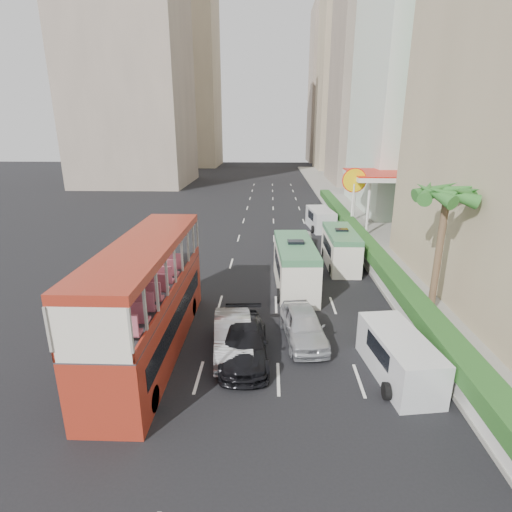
{
  "coord_description": "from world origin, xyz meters",
  "views": [
    {
      "loc": [
        -0.81,
        -15.64,
        9.58
      ],
      "look_at": [
        -1.5,
        4.0,
        3.2
      ],
      "focal_mm": 28.0,
      "sensor_mm": 36.0,
      "label": 1
    }
  ],
  "objects_px": {
    "minibus_far": "(340,248)",
    "panel_van_near": "(398,356)",
    "car_black": "(244,357)",
    "car_silver_lane_b": "(303,340)",
    "double_decker_bus": "(149,298)",
    "shell_station": "(382,201)",
    "minibus_near": "(295,266)",
    "car_silver_lane_a": "(233,351)",
    "van_asset": "(296,250)",
    "panel_van_far": "(320,219)",
    "palm_tree": "(438,255)"
  },
  "relations": [
    {
      "from": "car_silver_lane_a",
      "to": "minibus_far",
      "type": "height_order",
      "value": "minibus_far"
    },
    {
      "from": "minibus_far",
      "to": "palm_tree",
      "type": "height_order",
      "value": "palm_tree"
    },
    {
      "from": "palm_tree",
      "to": "car_black",
      "type": "bearing_deg",
      "value": -155.31
    },
    {
      "from": "car_silver_lane_b",
      "to": "van_asset",
      "type": "height_order",
      "value": "car_silver_lane_b"
    },
    {
      "from": "palm_tree",
      "to": "shell_station",
      "type": "distance_m",
      "value": 19.14
    },
    {
      "from": "van_asset",
      "to": "shell_station",
      "type": "distance_m",
      "value": 11.76
    },
    {
      "from": "minibus_near",
      "to": "shell_station",
      "type": "xyz_separation_m",
      "value": [
        9.23,
        15.49,
        1.3
      ]
    },
    {
      "from": "car_black",
      "to": "shell_station",
      "type": "bearing_deg",
      "value": 59.33
    },
    {
      "from": "car_black",
      "to": "panel_van_near",
      "type": "xyz_separation_m",
      "value": [
        6.24,
        -1.18,
        0.9
      ]
    },
    {
      "from": "car_silver_lane_b",
      "to": "car_black",
      "type": "relative_size",
      "value": 0.89
    },
    {
      "from": "van_asset",
      "to": "car_black",
      "type": "bearing_deg",
      "value": -97.13
    },
    {
      "from": "car_black",
      "to": "panel_van_near",
      "type": "height_order",
      "value": "panel_van_near"
    },
    {
      "from": "minibus_near",
      "to": "panel_van_near",
      "type": "relative_size",
      "value": 1.45
    },
    {
      "from": "car_black",
      "to": "van_asset",
      "type": "distance_m",
      "value": 16.25
    },
    {
      "from": "car_black",
      "to": "palm_tree",
      "type": "distance_m",
      "value": 11.17
    },
    {
      "from": "double_decker_bus",
      "to": "shell_station",
      "type": "distance_m",
      "value": 28.02
    },
    {
      "from": "minibus_near",
      "to": "double_decker_bus",
      "type": "bearing_deg",
      "value": -135.1
    },
    {
      "from": "double_decker_bus",
      "to": "car_silver_lane_b",
      "type": "relative_size",
      "value": 2.46
    },
    {
      "from": "minibus_far",
      "to": "double_decker_bus",
      "type": "bearing_deg",
      "value": -131.18
    },
    {
      "from": "minibus_near",
      "to": "car_silver_lane_b",
      "type": "bearing_deg",
      "value": -92.7
    },
    {
      "from": "van_asset",
      "to": "minibus_far",
      "type": "distance_m",
      "value": 4.78
    },
    {
      "from": "car_silver_lane_a",
      "to": "palm_tree",
      "type": "relative_size",
      "value": 0.72
    },
    {
      "from": "car_silver_lane_b",
      "to": "van_asset",
      "type": "bearing_deg",
      "value": 80.72
    },
    {
      "from": "minibus_near",
      "to": "shell_station",
      "type": "distance_m",
      "value": 18.08
    },
    {
      "from": "car_silver_lane_a",
      "to": "minibus_near",
      "type": "bearing_deg",
      "value": 60.86
    },
    {
      "from": "minibus_near",
      "to": "car_silver_lane_a",
      "type": "bearing_deg",
      "value": -115.93
    },
    {
      "from": "car_black",
      "to": "minibus_far",
      "type": "relative_size",
      "value": 0.87
    },
    {
      "from": "double_decker_bus",
      "to": "panel_van_near",
      "type": "distance_m",
      "value": 10.61
    },
    {
      "from": "panel_van_near",
      "to": "shell_station",
      "type": "relative_size",
      "value": 0.56
    },
    {
      "from": "panel_van_near",
      "to": "van_asset",
      "type": "bearing_deg",
      "value": 91.69
    },
    {
      "from": "car_black",
      "to": "minibus_near",
      "type": "xyz_separation_m",
      "value": [
        2.65,
        7.95,
        1.45
      ]
    },
    {
      "from": "car_silver_lane_b",
      "to": "double_decker_bus",
      "type": "bearing_deg",
      "value": -177.66
    },
    {
      "from": "panel_van_near",
      "to": "car_silver_lane_b",
      "type": "bearing_deg",
      "value": 134.13
    },
    {
      "from": "double_decker_bus",
      "to": "van_asset",
      "type": "xyz_separation_m",
      "value": [
        7.39,
        15.47,
        -2.53
      ]
    },
    {
      "from": "car_silver_lane_a",
      "to": "minibus_far",
      "type": "relative_size",
      "value": 0.79
    },
    {
      "from": "panel_van_near",
      "to": "panel_van_far",
      "type": "xyz_separation_m",
      "value": [
        -0.2,
        24.4,
        0.08
      ]
    },
    {
      "from": "shell_station",
      "to": "palm_tree",
      "type": "bearing_deg",
      "value": -96.6
    },
    {
      "from": "van_asset",
      "to": "minibus_far",
      "type": "bearing_deg",
      "value": -46.7
    },
    {
      "from": "car_black",
      "to": "minibus_near",
      "type": "height_order",
      "value": "minibus_near"
    },
    {
      "from": "car_black",
      "to": "panel_van_far",
      "type": "xyz_separation_m",
      "value": [
        6.03,
        23.21,
        0.98
      ]
    },
    {
      "from": "minibus_near",
      "to": "panel_van_far",
      "type": "height_order",
      "value": "minibus_near"
    },
    {
      "from": "double_decker_bus",
      "to": "palm_tree",
      "type": "relative_size",
      "value": 1.72
    },
    {
      "from": "palm_tree",
      "to": "car_silver_lane_a",
      "type": "bearing_deg",
      "value": -158.64
    },
    {
      "from": "palm_tree",
      "to": "panel_van_near",
      "type": "bearing_deg",
      "value": -121.43
    },
    {
      "from": "minibus_far",
      "to": "panel_van_near",
      "type": "bearing_deg",
      "value": -89.98
    },
    {
      "from": "car_black",
      "to": "minibus_far",
      "type": "distance_m",
      "value": 13.84
    },
    {
      "from": "car_silver_lane_a",
      "to": "minibus_far",
      "type": "bearing_deg",
      "value": 54.42
    },
    {
      "from": "car_silver_lane_a",
      "to": "car_black",
      "type": "xyz_separation_m",
      "value": [
        0.51,
        -0.46,
        0.0
      ]
    },
    {
      "from": "car_silver_lane_a",
      "to": "palm_tree",
      "type": "xyz_separation_m",
      "value": [
        10.19,
        3.98,
        3.38
      ]
    },
    {
      "from": "car_silver_lane_a",
      "to": "shell_station",
      "type": "relative_size",
      "value": 0.58
    }
  ]
}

